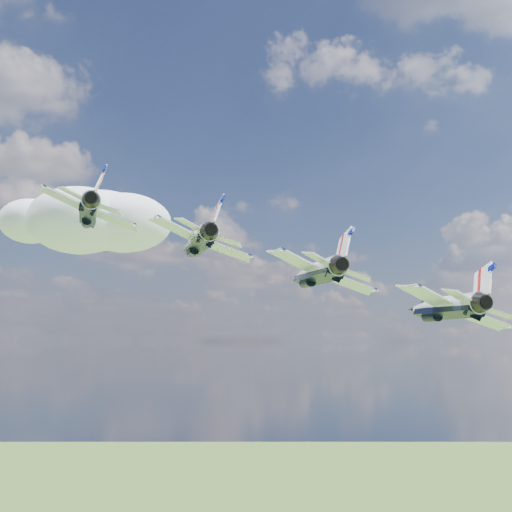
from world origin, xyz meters
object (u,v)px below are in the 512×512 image
jet_0 (90,211)px  jet_3 (443,306)px  jet_2 (316,272)px  jet_1 (199,241)px

jet_0 → jet_3: size_ratio=1.00×
jet_3 → jet_2: bearing=154.5°
jet_1 → jet_3: jet_1 is taller
jet_0 → jet_3: jet_0 is taller
jet_0 → jet_2: (17.31, -14.74, -6.61)m
jet_0 → jet_3: bearing=-25.5°
jet_1 → jet_2: 11.84m
jet_2 → jet_3: bearing=-25.5°
jet_1 → jet_3: (17.31, -14.74, -6.61)m
jet_2 → jet_3: (8.65, -7.37, -3.30)m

